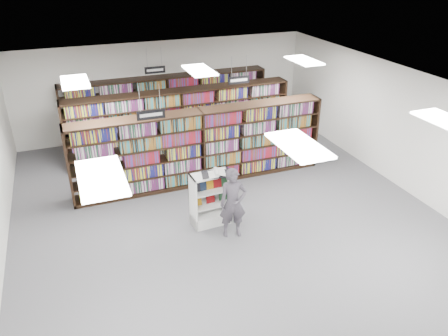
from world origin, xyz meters
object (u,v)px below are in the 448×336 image
object	(u,v)px
open_book	(217,173)
shopper	(233,203)
endcap_display	(211,206)
bookshelf_row_near	(201,147)

from	to	relation	value
open_book	shopper	distance (m)	0.78
open_book	shopper	xyz separation A→B (m)	(0.17, -0.55, -0.51)
endcap_display	open_book	xyz separation A→B (m)	(0.12, -0.11, 0.89)
bookshelf_row_near	open_book	xyz separation A→B (m)	(-0.33, -2.15, 0.30)
open_book	shopper	size ratio (longest dim) A/B	0.47
bookshelf_row_near	endcap_display	xyz separation A→B (m)	(-0.45, -2.04, -0.59)
bookshelf_row_near	open_book	distance (m)	2.19
bookshelf_row_near	shopper	distance (m)	2.71
open_book	shopper	bearing A→B (deg)	-59.61
endcap_display	open_book	bearing A→B (deg)	-44.15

